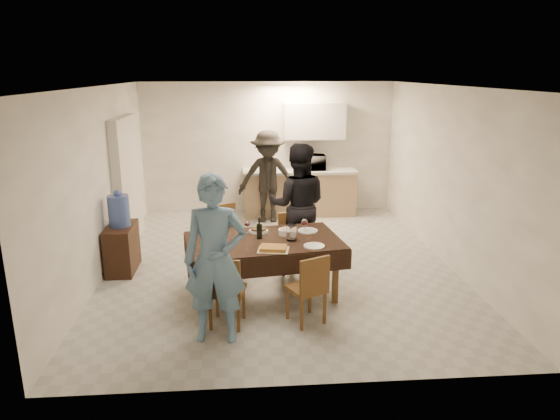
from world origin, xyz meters
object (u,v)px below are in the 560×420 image
at_px(water_pitcher, 292,233).
at_px(savoury_tart, 273,248).
at_px(person_near, 215,260).
at_px(person_far, 298,205).
at_px(wine_bottle, 259,228).
at_px(person_kitchen, 268,177).
at_px(console, 122,248).
at_px(microwave, 311,162).
at_px(dining_table, 264,242).
at_px(water_jug, 119,211).

height_order(water_pitcher, savoury_tart, water_pitcher).
bearing_deg(person_near, water_pitcher, 52.07).
xyz_separation_m(person_near, person_far, (1.10, 2.10, 0.00)).
xyz_separation_m(wine_bottle, person_kitchen, (0.29, 3.21, -0.02)).
bearing_deg(console, water_pitcher, -23.47).
height_order(console, microwave, microwave).
xyz_separation_m(dining_table, water_pitcher, (0.35, -0.05, 0.14)).
bearing_deg(person_near, person_kitchen, 83.73).
height_order(person_near, person_kitchen, person_near).
xyz_separation_m(dining_table, wine_bottle, (-0.05, 0.05, 0.18)).
distance_m(wine_bottle, water_pitcher, 0.41).
xyz_separation_m(water_jug, person_near, (1.45, -2.02, 0.01)).
distance_m(console, person_far, 2.61).
bearing_deg(wine_bottle, water_pitcher, -14.04).
height_order(person_near, person_far, person_far).
distance_m(water_pitcher, person_near, 1.35).
height_order(dining_table, console, dining_table).
bearing_deg(dining_table, person_near, -126.27).
bearing_deg(dining_table, console, 145.49).
bearing_deg(wine_bottle, person_kitchen, 84.91).
relative_size(savoury_tart, person_kitchen, 0.21).
bearing_deg(dining_table, water_pitcher, -16.76).
xyz_separation_m(water_pitcher, person_kitchen, (-0.11, 3.31, 0.02)).
xyz_separation_m(wine_bottle, water_pitcher, (0.40, -0.10, -0.04)).
relative_size(wine_bottle, person_kitchen, 0.16).
relative_size(console, water_pitcher, 3.63).
bearing_deg(microwave, water_jug, 41.36).
bearing_deg(savoury_tart, person_near, -134.13).
height_order(savoury_tart, person_near, person_near).
bearing_deg(person_kitchen, wine_bottle, -95.09).
distance_m(dining_table, microwave, 3.89).
xyz_separation_m(savoury_tart, person_far, (0.45, 1.43, 0.14)).
distance_m(person_near, person_far, 2.37).
distance_m(console, wine_bottle, 2.22).
height_order(wine_bottle, person_far, person_far).
relative_size(person_near, person_far, 1.00).
distance_m(person_far, person_kitchen, 2.23).
height_order(console, water_pitcher, water_pitcher).
bearing_deg(water_pitcher, water_jug, 156.53).
distance_m(water_pitcher, person_kitchen, 3.31).
height_order(water_jug, person_near, person_near).
bearing_deg(wine_bottle, person_far, 59.04).
bearing_deg(wine_bottle, water_jug, 154.73).
relative_size(dining_table, person_kitchen, 1.19).
bearing_deg(person_kitchen, water_jug, -134.21).
height_order(microwave, person_kitchen, person_kitchen).
bearing_deg(person_near, savoury_tart, 49.93).
relative_size(wine_bottle, water_pitcher, 1.41).
bearing_deg(savoury_tart, water_pitcher, 52.85).
bearing_deg(savoury_tart, person_far, 72.53).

